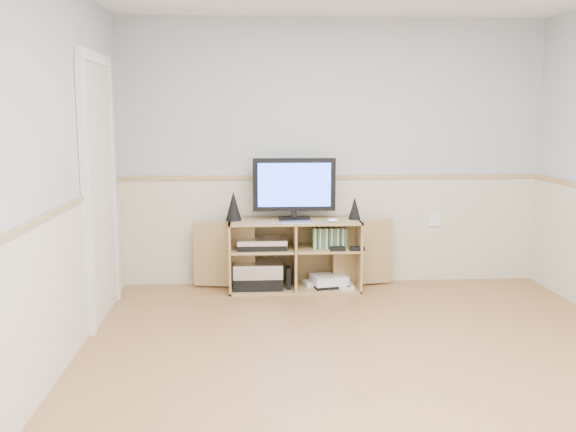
% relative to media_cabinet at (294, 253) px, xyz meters
% --- Properties ---
extents(room, '(4.04, 4.54, 2.54)m').
position_rel_media_cabinet_xyz_m(room, '(0.32, -1.93, 0.88)').
color(room, '#B67C50').
rests_on(room, ground).
extents(media_cabinet, '(1.88, 0.45, 0.65)m').
position_rel_media_cabinet_xyz_m(media_cabinet, '(0.00, 0.00, 0.00)').
color(media_cabinet, tan).
rests_on(media_cabinet, floor).
extents(monitor, '(0.76, 0.18, 0.57)m').
position_rel_media_cabinet_xyz_m(monitor, '(0.00, -0.01, 0.63)').
color(monitor, black).
rests_on(monitor, media_cabinet).
extents(speaker_left, '(0.15, 0.15, 0.27)m').
position_rel_media_cabinet_xyz_m(speaker_left, '(-0.56, -0.03, 0.45)').
color(speaker_left, black).
rests_on(speaker_left, media_cabinet).
extents(speaker_right, '(0.11, 0.11, 0.21)m').
position_rel_media_cabinet_xyz_m(speaker_right, '(0.56, -0.03, 0.42)').
color(speaker_right, black).
rests_on(speaker_right, media_cabinet).
extents(keyboard, '(0.31, 0.17, 0.01)m').
position_rel_media_cabinet_xyz_m(keyboard, '(0.00, -0.19, 0.32)').
color(keyboard, silver).
rests_on(keyboard, media_cabinet).
extents(mouse, '(0.10, 0.08, 0.04)m').
position_rel_media_cabinet_xyz_m(mouse, '(0.34, -0.19, 0.34)').
color(mouse, white).
rests_on(mouse, media_cabinet).
extents(av_components, '(0.53, 0.34, 0.47)m').
position_rel_media_cabinet_xyz_m(av_components, '(-0.32, -0.06, -0.11)').
color(av_components, black).
rests_on(av_components, media_cabinet).
extents(game_consoles, '(0.46, 0.32, 0.11)m').
position_rel_media_cabinet_xyz_m(game_consoles, '(0.31, -0.07, -0.26)').
color(game_consoles, white).
rests_on(game_consoles, media_cabinet).
extents(game_cases, '(0.32, 0.14, 0.19)m').
position_rel_media_cabinet_xyz_m(game_cases, '(0.32, -0.07, 0.15)').
color(game_cases, '#3F8C3F').
rests_on(game_cases, media_cabinet).
extents(wall_outlet, '(0.12, 0.03, 0.12)m').
position_rel_media_cabinet_xyz_m(wall_outlet, '(1.38, 0.18, 0.27)').
color(wall_outlet, white).
rests_on(wall_outlet, wall_back).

